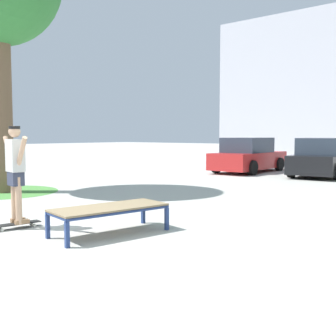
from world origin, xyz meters
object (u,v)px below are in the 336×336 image
at_px(skate_box, 110,209).
at_px(skateboard, 17,224).
at_px(car_black, 323,159).
at_px(car_red, 248,156).
at_px(skater, 16,167).

height_order(skate_box, skateboard, skate_box).
bearing_deg(car_black, skateboard, -93.59).
distance_m(skate_box, car_black, 12.01).
distance_m(skate_box, car_red, 12.33).
bearing_deg(skater, skate_box, 25.97).
relative_size(skateboard, car_black, 0.19).
xyz_separation_m(skate_box, skater, (-1.55, -0.76, 0.66)).
bearing_deg(skater, skateboard, -100.25).
xyz_separation_m(car_red, car_black, (3.16, 0.29, 0.00)).
bearing_deg(car_red, skater, -79.27).
distance_m(skateboard, skater, 0.99).
height_order(skateboard, skater, skater).
xyz_separation_m(skate_box, skateboard, (-1.55, -0.76, -0.34)).
height_order(skate_box, car_black, car_black).
xyz_separation_m(skate_box, car_red, (-3.91, 11.69, 0.28)).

